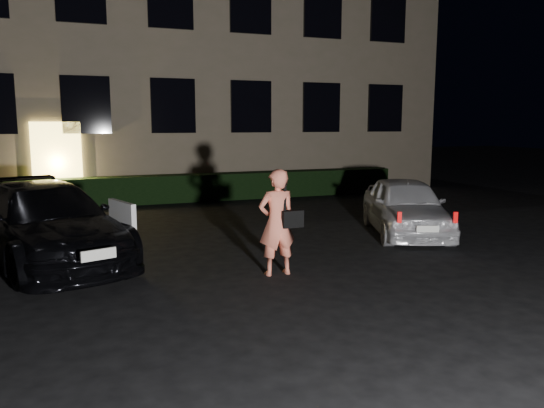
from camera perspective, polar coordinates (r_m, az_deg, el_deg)
name	(u,v)px	position (r m, az deg, el deg)	size (l,w,h in m)	color
ground	(329,309)	(7.25, 6.17, -11.21)	(80.00, 80.00, 0.00)	black
building	(151,28)	(21.57, -12.85, 17.93)	(20.00, 8.11, 12.00)	#746952
hedge	(178,188)	(16.97, -10.07, 1.67)	(15.00, 0.70, 0.85)	black
sedan	(46,223)	(10.28, -23.11, -1.89)	(3.34, 5.17, 1.39)	black
hatch	(405,206)	(12.16, 14.14, -0.20)	(2.77, 4.02, 1.27)	silver
man	(277,222)	(8.58, 0.58, -1.97)	(0.72, 0.44, 1.74)	#F0775B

